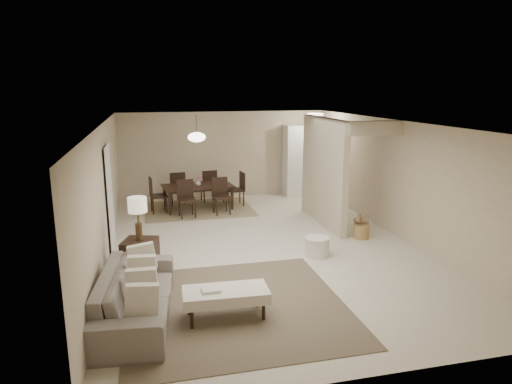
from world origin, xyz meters
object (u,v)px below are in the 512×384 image
object	(u,v)px
round_pouf	(317,247)
pantry_cabinet	(304,160)
dining_table	(198,197)
wicker_basket	(361,231)
ottoman_bench	(226,295)
side_table	(140,256)
sofa	(136,295)

from	to	relation	value
round_pouf	pantry_cabinet	bearing A→B (deg)	73.59
round_pouf	dining_table	xyz separation A→B (m)	(-1.82, 4.00, 0.14)
pantry_cabinet	dining_table	bearing A→B (deg)	-163.91
pantry_cabinet	round_pouf	bearing A→B (deg)	-106.41
pantry_cabinet	wicker_basket	bearing A→B (deg)	-91.98
ottoman_bench	side_table	xyz separation A→B (m)	(-1.17, 1.93, -0.04)
wicker_basket	ottoman_bench	bearing A→B (deg)	-140.98
pantry_cabinet	ottoman_bench	xyz separation A→B (m)	(-3.58, -6.93, -0.71)
pantry_cabinet	wicker_basket	world-z (taller)	pantry_cabinet
side_table	wicker_basket	distance (m)	4.69
sofa	dining_table	xyz separation A→B (m)	(1.52, 5.69, -0.03)
pantry_cabinet	round_pouf	distance (m)	5.23
sofa	wicker_basket	bearing A→B (deg)	-55.90
round_pouf	sofa	bearing A→B (deg)	-153.23
side_table	round_pouf	xyz separation A→B (m)	(3.29, 0.06, -0.12)
sofa	side_table	world-z (taller)	sofa
sofa	dining_table	world-z (taller)	sofa
pantry_cabinet	sofa	world-z (taller)	pantry_cabinet
wicker_basket	dining_table	xyz separation A→B (m)	(-3.14, 3.20, 0.17)
sofa	ottoman_bench	world-z (taller)	sofa
sofa	round_pouf	size ratio (longest dim) A/B	5.03
pantry_cabinet	round_pouf	size ratio (longest dim) A/B	4.45
dining_table	wicker_basket	bearing A→B (deg)	-51.91
side_table	dining_table	size ratio (longest dim) A/B	0.33
sofa	round_pouf	world-z (taller)	sofa
sofa	wicker_basket	world-z (taller)	sofa
wicker_basket	round_pouf	bearing A→B (deg)	-148.72
wicker_basket	side_table	bearing A→B (deg)	-169.49
side_table	dining_table	distance (m)	4.32
ottoman_bench	dining_table	distance (m)	6.00
wicker_basket	dining_table	distance (m)	4.49
ottoman_bench	dining_table	bearing A→B (deg)	89.63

